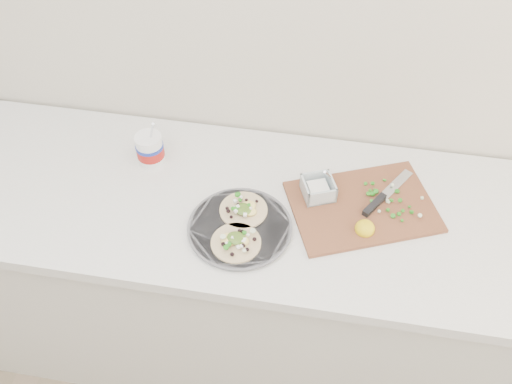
# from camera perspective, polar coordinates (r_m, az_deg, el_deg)

# --- Properties ---
(counter) EXTENTS (2.44, 0.66, 0.90)m
(counter) POSITION_cam_1_polar(r_m,az_deg,el_deg) (2.13, -6.64, -7.88)
(counter) COLOR silver
(counter) RESTS_ON ground
(taco_plate) EXTENTS (0.30, 0.30, 0.04)m
(taco_plate) POSITION_cam_1_polar(r_m,az_deg,el_deg) (1.65, -1.63, -3.41)
(taco_plate) COLOR #55555C
(taco_plate) RESTS_ON counter
(tub) EXTENTS (0.09, 0.09, 0.20)m
(tub) POSITION_cam_1_polar(r_m,az_deg,el_deg) (1.83, -10.54, 4.49)
(tub) COLOR white
(tub) RESTS_ON counter
(cutboard) EXTENTS (0.50, 0.43, 0.07)m
(cutboard) POSITION_cam_1_polar(r_m,az_deg,el_deg) (1.73, 10.38, -1.01)
(cutboard) COLOR brown
(cutboard) RESTS_ON counter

